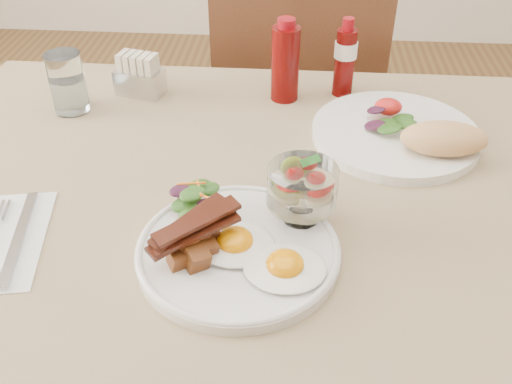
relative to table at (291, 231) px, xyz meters
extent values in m
cylinder|color=brown|center=(-0.59, 0.36, -0.31)|extent=(0.06, 0.06, 0.71)
cube|color=brown|center=(0.00, 0.00, 0.07)|extent=(1.30, 0.85, 0.04)
cube|color=tan|center=(0.00, 0.00, 0.09)|extent=(1.33, 0.88, 0.00)
cylinder|color=brown|center=(-0.18, 0.57, -0.44)|extent=(0.04, 0.04, 0.45)
cylinder|color=brown|center=(0.18, 0.57, -0.44)|extent=(0.04, 0.04, 0.45)
cylinder|color=brown|center=(-0.18, 0.93, -0.44)|extent=(0.04, 0.04, 0.45)
cylinder|color=brown|center=(0.18, 0.93, -0.44)|extent=(0.04, 0.04, 0.45)
cube|color=brown|center=(0.00, 0.75, -0.20)|extent=(0.42, 0.42, 0.03)
cube|color=brown|center=(0.00, 0.55, 0.04)|extent=(0.42, 0.03, 0.46)
cylinder|color=white|center=(-0.07, -0.16, 0.10)|extent=(0.28, 0.28, 0.02)
ellipsoid|color=white|center=(-0.01, -0.20, 0.11)|extent=(0.12, 0.11, 0.01)
ellipsoid|color=#FF9205|center=(-0.01, -0.20, 0.12)|extent=(0.05, 0.05, 0.03)
ellipsoid|color=white|center=(-0.08, -0.16, 0.11)|extent=(0.12, 0.11, 0.01)
ellipsoid|color=#FF9205|center=(-0.08, -0.16, 0.12)|extent=(0.05, 0.05, 0.03)
cube|color=brown|center=(-0.14, -0.17, 0.12)|extent=(0.03, 0.03, 0.03)
cube|color=brown|center=(-0.11, -0.18, 0.12)|extent=(0.03, 0.03, 0.03)
cube|color=brown|center=(-0.15, -0.20, 0.12)|extent=(0.03, 0.03, 0.02)
cube|color=brown|center=(-0.11, -0.15, 0.12)|extent=(0.03, 0.03, 0.03)
cube|color=brown|center=(-0.12, -0.20, 0.12)|extent=(0.03, 0.03, 0.03)
cube|color=brown|center=(-0.16, -0.17, 0.12)|extent=(0.03, 0.03, 0.02)
cube|color=brown|center=(-0.12, -0.17, 0.14)|extent=(0.03, 0.03, 0.03)
cube|color=brown|center=(-0.14, -0.18, 0.14)|extent=(0.03, 0.03, 0.02)
cube|color=#4B1A0C|center=(-0.13, -0.17, 0.14)|extent=(0.11, 0.10, 0.01)
cube|color=#4B1A0C|center=(-0.12, -0.18, 0.15)|extent=(0.11, 0.09, 0.01)
cube|color=#4B1A0C|center=(-0.13, -0.17, 0.15)|extent=(0.10, 0.11, 0.01)
cube|color=#4B1A0C|center=(-0.12, -0.17, 0.16)|extent=(0.11, 0.10, 0.01)
ellipsoid|color=#1C4713|center=(-0.14, -0.09, 0.11)|extent=(0.05, 0.04, 0.01)
ellipsoid|color=#1C4713|center=(-0.12, -0.08, 0.11)|extent=(0.05, 0.04, 0.01)
ellipsoid|color=#321023|center=(-0.16, -0.07, 0.12)|extent=(0.04, 0.03, 0.01)
ellipsoid|color=#1C4713|center=(-0.14, -0.11, 0.12)|extent=(0.05, 0.04, 0.01)
ellipsoid|color=#1C4713|center=(-0.16, -0.10, 0.12)|extent=(0.04, 0.04, 0.01)
ellipsoid|color=#321023|center=(-0.12, -0.10, 0.13)|extent=(0.04, 0.03, 0.01)
ellipsoid|color=#1C4713|center=(-0.14, -0.06, 0.13)|extent=(0.05, 0.04, 0.01)
ellipsoid|color=#1C4713|center=(-0.12, -0.07, 0.14)|extent=(0.04, 0.03, 0.01)
ellipsoid|color=#321023|center=(-0.16, -0.08, 0.14)|extent=(0.04, 0.03, 0.01)
ellipsoid|color=#1C4713|center=(-0.14, -0.09, 0.14)|extent=(0.04, 0.04, 0.01)
cylinder|color=orange|center=(-0.14, -0.08, 0.14)|extent=(0.02, 0.04, 0.01)
cylinder|color=orange|center=(-0.15, -0.07, 0.14)|extent=(0.04, 0.01, 0.01)
cylinder|color=orange|center=(-0.13, -0.10, 0.14)|extent=(0.04, 0.03, 0.01)
cylinder|color=white|center=(0.01, -0.09, 0.11)|extent=(0.05, 0.05, 0.01)
cylinder|color=white|center=(0.01, -0.09, 0.13)|extent=(0.02, 0.02, 0.02)
cylinder|color=white|center=(0.01, -0.09, 0.16)|extent=(0.10, 0.10, 0.06)
cylinder|color=beige|center=(0.00, -0.08, 0.15)|extent=(0.03, 0.03, 0.01)
cylinder|color=beige|center=(0.03, -0.09, 0.15)|extent=(0.03, 0.03, 0.01)
cylinder|color=beige|center=(0.01, -0.07, 0.16)|extent=(0.03, 0.03, 0.01)
cylinder|color=#9CBA38|center=(0.00, -0.08, 0.18)|extent=(0.04, 0.04, 0.01)
cone|color=red|center=(0.03, -0.10, 0.18)|extent=(0.03, 0.03, 0.03)
cone|color=red|center=(0.00, -0.09, 0.19)|extent=(0.03, 0.03, 0.03)
cone|color=red|center=(0.01, -0.07, 0.19)|extent=(0.03, 0.03, 0.03)
ellipsoid|color=#32812E|center=(0.02, -0.09, 0.20)|extent=(0.02, 0.01, 0.00)
ellipsoid|color=#32812E|center=(0.03, -0.09, 0.20)|extent=(0.02, 0.01, 0.00)
cylinder|color=white|center=(0.18, 0.17, 0.10)|extent=(0.30, 0.30, 0.02)
ellipsoid|color=#1C4713|center=(0.16, 0.18, 0.11)|extent=(0.05, 0.05, 0.01)
ellipsoid|color=#1C4713|center=(0.19, 0.19, 0.12)|extent=(0.05, 0.04, 0.01)
ellipsoid|color=#321023|center=(0.14, 0.16, 0.12)|extent=(0.05, 0.04, 0.01)
ellipsoid|color=#1C4713|center=(0.16, 0.14, 0.12)|extent=(0.05, 0.04, 0.01)
ellipsoid|color=#1C4713|center=(0.19, 0.16, 0.13)|extent=(0.04, 0.04, 0.01)
ellipsoid|color=#321023|center=(0.14, 0.20, 0.13)|extent=(0.04, 0.03, 0.01)
ellipsoid|color=red|center=(0.17, 0.21, 0.12)|extent=(0.05, 0.04, 0.03)
ellipsoid|color=tan|center=(0.25, 0.10, 0.14)|extent=(0.16, 0.12, 0.06)
cylinder|color=#510504|center=(-0.03, 0.31, 0.16)|extent=(0.06, 0.06, 0.15)
cylinder|color=maroon|center=(-0.03, 0.31, 0.24)|extent=(0.04, 0.04, 0.02)
cylinder|color=#510504|center=(0.09, 0.34, 0.16)|extent=(0.05, 0.05, 0.13)
cylinder|color=white|center=(0.09, 0.34, 0.18)|extent=(0.05, 0.05, 0.03)
cylinder|color=maroon|center=(0.09, 0.34, 0.23)|extent=(0.03, 0.03, 0.02)
cube|color=silver|center=(-0.32, 0.30, 0.11)|extent=(0.10, 0.07, 0.05)
cube|color=beige|center=(-0.35, 0.31, 0.15)|extent=(0.02, 0.04, 0.06)
cube|color=beige|center=(-0.33, 0.31, 0.15)|extent=(0.02, 0.04, 0.06)
cube|color=beige|center=(-0.32, 0.30, 0.15)|extent=(0.02, 0.04, 0.06)
cube|color=beige|center=(-0.30, 0.30, 0.15)|extent=(0.02, 0.04, 0.06)
cube|color=beige|center=(-0.29, 0.30, 0.15)|extent=(0.02, 0.04, 0.06)
cylinder|color=white|center=(-0.44, 0.23, 0.15)|extent=(0.07, 0.07, 0.12)
cylinder|color=silver|center=(-0.44, 0.23, 0.12)|extent=(0.06, 0.06, 0.07)
cube|color=white|center=(-0.41, -0.15, 0.09)|extent=(0.16, 0.23, 0.00)
cube|color=silver|center=(-0.39, -0.15, 0.09)|extent=(0.05, 0.20, 0.00)
cube|color=silver|center=(-0.44, -0.09, 0.09)|extent=(0.01, 0.05, 0.00)
cube|color=silver|center=(-0.43, -0.09, 0.09)|extent=(0.01, 0.05, 0.00)
camera|label=1|loc=(0.00, -0.73, 0.63)|focal=40.00mm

